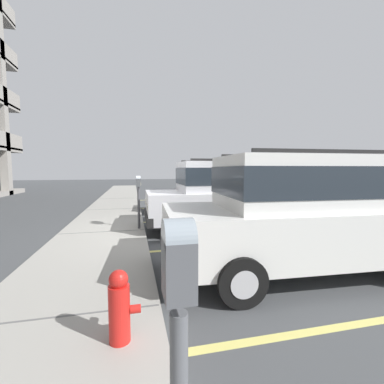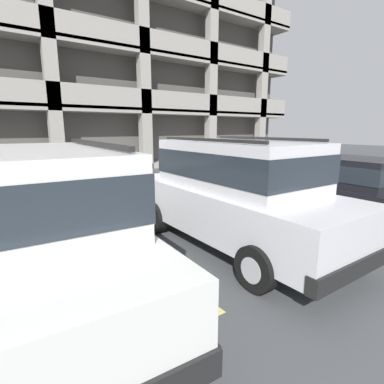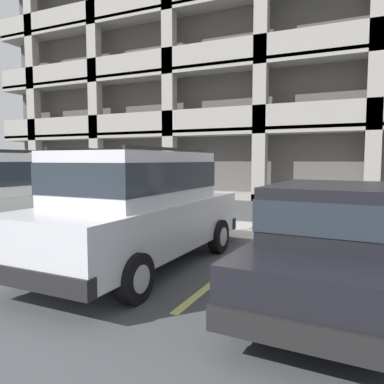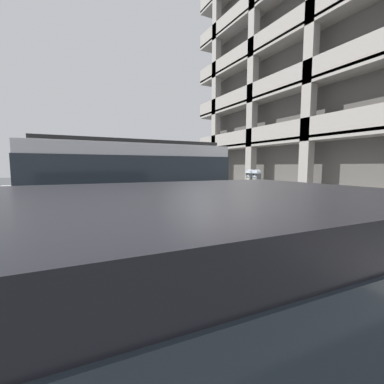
# 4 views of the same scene
# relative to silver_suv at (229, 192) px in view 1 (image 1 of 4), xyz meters

# --- Properties ---
(ground_plane) EXTENTS (80.00, 80.00, 0.10)m
(ground_plane) POSITION_rel_silver_suv_xyz_m (-0.07, 2.24, -1.14)
(ground_plane) COLOR #444749
(sidewalk) EXTENTS (40.00, 2.20, 0.12)m
(sidewalk) POSITION_rel_silver_suv_xyz_m (-0.07, 3.54, -1.03)
(sidewalk) COLOR #9E9B93
(sidewalk) RESTS_ON ground_plane
(parking_stall_lines) EXTENTS (12.68, 4.80, 0.01)m
(parking_stall_lines) POSITION_rel_silver_suv_xyz_m (1.50, 0.84, -1.08)
(parking_stall_lines) COLOR #DBD16B
(parking_stall_lines) RESTS_ON ground_plane
(silver_suv) EXTENTS (2.07, 4.81, 2.03)m
(silver_suv) POSITION_rel_silver_suv_xyz_m (0.00, 0.00, 0.00)
(silver_suv) COLOR silver
(silver_suv) RESTS_ON ground_plane
(red_sedan) EXTENTS (2.19, 4.87, 2.03)m
(red_sedan) POSITION_rel_silver_suv_xyz_m (-3.30, -0.12, 0.00)
(red_sedan) COLOR silver
(red_sedan) RESTS_ON ground_plane
(dark_hatchback) EXTENTS (2.00, 4.57, 1.54)m
(dark_hatchback) POSITION_rel_silver_suv_xyz_m (3.24, -0.30, -0.27)
(dark_hatchback) COLOR black
(dark_hatchback) RESTS_ON ground_plane
(parking_meter_near) EXTENTS (0.35, 0.12, 1.46)m
(parking_meter_near) POSITION_rel_silver_suv_xyz_m (0.12, 2.59, 0.12)
(parking_meter_near) COLOR #47474C
(parking_meter_near) RESTS_ON sidewalk
(parking_meter_far) EXTENTS (0.15, 0.12, 1.46)m
(parking_meter_far) POSITION_rel_silver_suv_xyz_m (-6.16, 2.58, -0.01)
(parking_meter_far) COLOR #595B60
(parking_meter_far) RESTS_ON sidewalk
(fire_hydrant) EXTENTS (0.30, 0.30, 0.70)m
(fire_hydrant) POSITION_rel_silver_suv_xyz_m (-4.64, 2.88, -0.62)
(fire_hydrant) COLOR red
(fire_hydrant) RESTS_ON sidewalk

